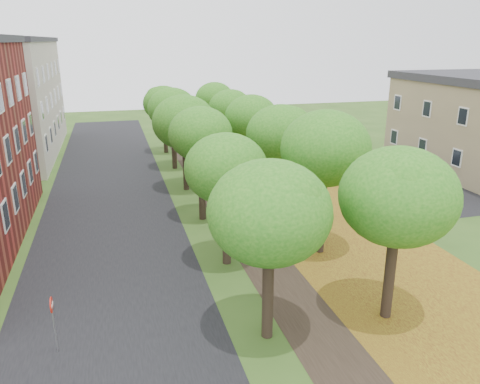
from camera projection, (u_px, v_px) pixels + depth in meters
ground at (323, 326)px, 17.34m from camera, size 120.00×120.00×0.00m
street_asphalt at (110, 210)px, 29.20m from camera, size 8.00×70.00×0.01m
footpath at (227, 200)px, 31.09m from camera, size 3.20×70.00×0.01m
leaf_verge at (297, 193)px, 32.36m from camera, size 7.50×70.00×0.01m
parking_lot at (396, 180)px, 35.42m from camera, size 9.00×16.00×0.01m
tree_row_west at (191, 129)px, 29.04m from camera, size 3.96×33.96×6.56m
tree_row_east at (265, 126)px, 30.26m from camera, size 3.96×33.96×6.56m
bench at (278, 237)px, 24.00m from camera, size 1.11×2.06×0.94m
street_sign at (52, 312)px, 15.47m from camera, size 0.05×0.54×2.08m
car_silver at (404, 193)px, 30.39m from camera, size 4.10×2.26×1.32m
car_red at (378, 179)px, 33.22m from camera, size 4.77×2.47×1.50m
car_grey at (363, 167)px, 36.19m from camera, size 5.37×2.34×1.54m
car_white at (346, 163)px, 37.68m from camera, size 5.31×3.05×1.40m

